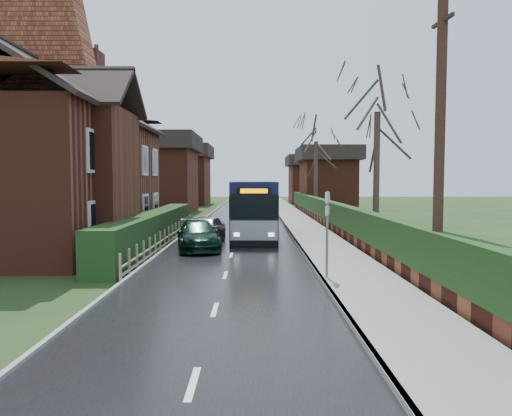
{
  "coord_description": "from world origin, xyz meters",
  "views": [
    {
      "loc": [
        0.94,
        -16.82,
        3.14
      ],
      "look_at": [
        1.05,
        5.14,
        1.8
      ],
      "focal_mm": 32.0,
      "sensor_mm": 36.0,
      "label": 1
    }
  ],
  "objects_px": {
    "telegraph_pole": "(440,150)",
    "bus_stop_sign": "(327,222)",
    "brick_house": "(48,154)",
    "car_green": "(198,235)",
    "bus": "(257,209)",
    "car_silver": "(204,230)"
  },
  "relations": [
    {
      "from": "brick_house",
      "to": "car_silver",
      "type": "relative_size",
      "value": 3.56
    },
    {
      "from": "brick_house",
      "to": "car_green",
      "type": "height_order",
      "value": "brick_house"
    },
    {
      "from": "car_silver",
      "to": "car_green",
      "type": "relative_size",
      "value": 0.92
    },
    {
      "from": "brick_house",
      "to": "car_green",
      "type": "bearing_deg",
      "value": -7.47
    },
    {
      "from": "brick_house",
      "to": "bus_stop_sign",
      "type": "bearing_deg",
      "value": -32.71
    },
    {
      "from": "bus",
      "to": "car_silver",
      "type": "xyz_separation_m",
      "value": [
        -2.61,
        -3.44,
        -0.82
      ]
    },
    {
      "from": "bus_stop_sign",
      "to": "car_green",
      "type": "bearing_deg",
      "value": 146.17
    },
    {
      "from": "brick_house",
      "to": "bus_stop_sign",
      "type": "height_order",
      "value": "brick_house"
    },
    {
      "from": "bus",
      "to": "car_green",
      "type": "xyz_separation_m",
      "value": [
        -2.71,
        -5.24,
        -0.87
      ]
    },
    {
      "from": "telegraph_pole",
      "to": "brick_house",
      "type": "bearing_deg",
      "value": 140.14
    },
    {
      "from": "brick_house",
      "to": "car_silver",
      "type": "xyz_separation_m",
      "value": [
        7.23,
        0.87,
        -3.68
      ]
    },
    {
      "from": "bus",
      "to": "telegraph_pole",
      "type": "bearing_deg",
      "value": -69.56
    },
    {
      "from": "telegraph_pole",
      "to": "bus_stop_sign",
      "type": "bearing_deg",
      "value": 136.37
    },
    {
      "from": "bus",
      "to": "car_silver",
      "type": "relative_size",
      "value": 2.47
    },
    {
      "from": "car_silver",
      "to": "car_green",
      "type": "height_order",
      "value": "car_silver"
    },
    {
      "from": "car_green",
      "to": "bus_stop_sign",
      "type": "height_order",
      "value": "bus_stop_sign"
    },
    {
      "from": "brick_house",
      "to": "bus",
      "type": "height_order",
      "value": "brick_house"
    },
    {
      "from": "car_green",
      "to": "brick_house",
      "type": "bearing_deg",
      "value": 161.75
    },
    {
      "from": "car_green",
      "to": "telegraph_pole",
      "type": "height_order",
      "value": "telegraph_pole"
    },
    {
      "from": "car_green",
      "to": "bus_stop_sign",
      "type": "xyz_separation_m",
      "value": [
        4.8,
        -6.73,
        1.21
      ]
    },
    {
      "from": "car_silver",
      "to": "telegraph_pole",
      "type": "height_order",
      "value": "telegraph_pole"
    },
    {
      "from": "brick_house",
      "to": "bus_stop_sign",
      "type": "distance_m",
      "value": 14.41
    }
  ]
}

